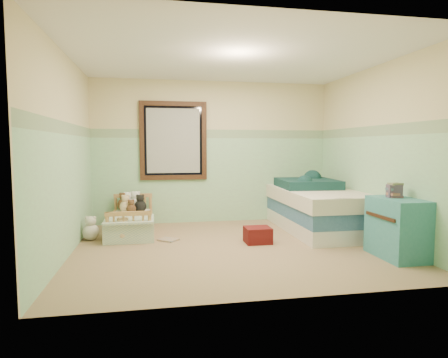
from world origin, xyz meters
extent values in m
cube|color=#866E53|center=(0.00, 0.00, -0.01)|extent=(4.20, 3.60, 0.02)
cube|color=white|center=(0.00, 0.00, 2.51)|extent=(4.20, 3.60, 0.02)
cube|color=beige|center=(0.00, 1.80, 1.25)|extent=(4.20, 0.04, 2.50)
cube|color=beige|center=(0.00, -1.80, 1.25)|extent=(4.20, 0.04, 2.50)
cube|color=beige|center=(-2.10, 0.00, 1.25)|extent=(0.04, 3.60, 2.50)
cube|color=beige|center=(2.10, 0.00, 1.25)|extent=(0.04, 3.60, 2.50)
cube|color=#93BD98|center=(0.00, 1.79, 0.75)|extent=(4.20, 0.01, 1.50)
cube|color=#407244|center=(0.00, 1.79, 1.57)|extent=(4.20, 0.01, 0.15)
cube|color=black|center=(-0.70, 1.76, 1.45)|extent=(1.16, 0.06, 1.36)
cube|color=beige|center=(-0.70, 1.77, 1.45)|extent=(0.92, 0.01, 1.12)
cube|color=#A46C37|center=(-1.40, 1.05, 0.08)|extent=(0.64, 1.27, 0.16)
cube|color=silver|center=(-1.40, 1.05, 0.22)|extent=(0.58, 1.22, 0.12)
cube|color=#769CB0|center=(-1.40, 0.65, 0.30)|extent=(0.69, 0.64, 0.03)
sphere|color=brown|center=(-1.55, 1.55, 0.39)|extent=(0.20, 0.20, 0.20)
sphere|color=white|center=(-1.35, 1.55, 0.39)|extent=(0.22, 0.22, 0.22)
sphere|color=#E0BD8C|center=(-1.50, 1.33, 0.38)|extent=(0.20, 0.20, 0.20)
sphere|color=black|center=(-1.27, 1.33, 0.38)|extent=(0.20, 0.20, 0.20)
sphere|color=beige|center=(-1.95, 0.73, 0.12)|extent=(0.24, 0.24, 0.24)
sphere|color=#E0BD8C|center=(-1.48, 0.50, 0.12)|extent=(0.25, 0.25, 0.25)
cube|color=white|center=(1.55, 0.79, 0.11)|extent=(1.07, 2.14, 0.22)
cube|color=navy|center=(1.55, 0.79, 0.33)|extent=(1.07, 2.14, 0.22)
cube|color=silver|center=(1.55, 0.79, 0.55)|extent=(1.11, 2.19, 0.22)
cube|color=black|center=(1.50, 1.09, 0.73)|extent=(0.96, 1.01, 0.14)
cube|color=teal|center=(1.86, -0.84, 0.36)|extent=(0.45, 0.73, 0.73)
cube|color=#562F35|center=(1.86, -0.75, 0.81)|extent=(0.18, 0.15, 0.16)
cube|color=maroon|center=(0.38, 0.15, 0.11)|extent=(0.36, 0.31, 0.22)
cube|color=orange|center=(-0.85, 0.50, 0.01)|extent=(0.33, 0.32, 0.02)
sphere|color=brown|center=(-1.41, 1.24, 0.36)|extent=(0.15, 0.15, 0.15)
sphere|color=white|center=(-1.48, 1.56, 0.39)|extent=(0.21, 0.21, 0.21)
camera|label=1|loc=(-1.03, -4.92, 1.35)|focal=30.44mm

